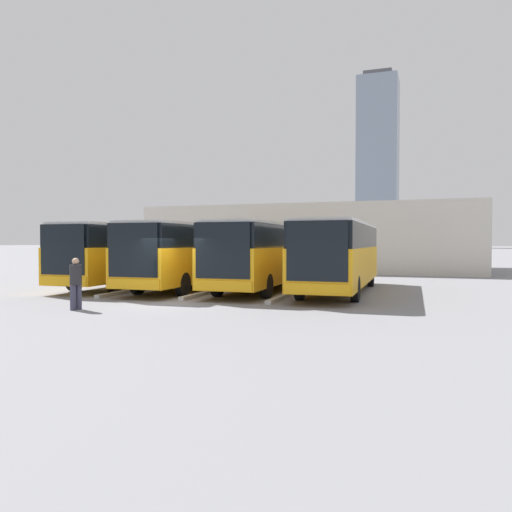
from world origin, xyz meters
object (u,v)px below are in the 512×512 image
bus_3 (135,252)px  pedestrian (76,282)px  bus_2 (194,253)px  bus_1 (266,253)px  bus_0 (340,254)px

bus_3 → pedestrian: size_ratio=6.50×
bus_2 → pedestrian: 8.76m
bus_1 → bus_3: 7.38m
bus_0 → bus_2: (7.38, 0.37, 0.00)m
bus_0 → bus_2: size_ratio=1.00×
bus_0 → bus_3: (11.07, 0.09, 0.00)m
bus_2 → pedestrian: bearing=87.0°
pedestrian → bus_3: bearing=-140.7°
bus_1 → bus_2: same height
bus_3 → pedestrian: bus_3 is taller
bus_0 → bus_1: size_ratio=1.00×
bus_2 → pedestrian: size_ratio=6.50×
bus_3 → bus_2: bearing=173.8°
bus_2 → bus_3: 3.70m
bus_3 → pedestrian: (-3.52, 8.99, -0.84)m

